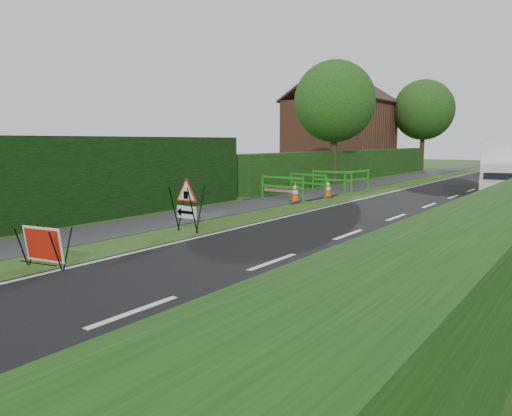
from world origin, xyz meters
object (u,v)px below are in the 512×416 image
Objects in this scene: triangle_sign at (185,201)px; works_van at (507,170)px; hatchback_car at (503,170)px; red_rect_sign at (43,245)px.

works_van is at bearing 66.96° from triangle_sign.
works_van is at bearing -84.60° from hatchback_car.
hatchback_car is at bearing 81.82° from triangle_sign.
triangle_sign is (-0.40, 4.26, 0.38)m from red_rect_sign.
red_rect_sign is 0.83× the size of triangle_sign.
works_van reaches higher than hatchback_car.
triangle_sign reaches higher than hatchback_car.
works_van reaches higher than red_rect_sign.
works_van is (5.56, 12.81, 0.38)m from triangle_sign.
works_van reaches higher than triangle_sign.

